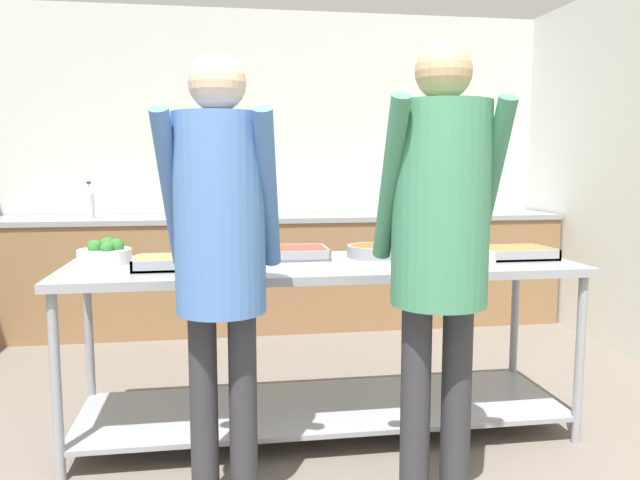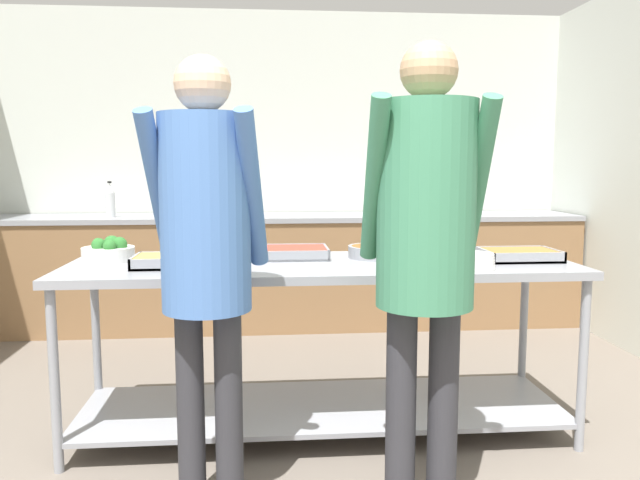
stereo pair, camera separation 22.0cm
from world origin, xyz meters
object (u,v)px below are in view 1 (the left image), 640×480
at_px(broccoli_bowl, 105,254).
at_px(serving_tray_roast, 284,253).
at_px(guest_serving_left, 220,235).
at_px(guest_serving_right, 440,229).
at_px(sauce_pan, 374,250).
at_px(water_bottle, 89,202).
at_px(plate_stack, 470,260).
at_px(serving_tray_greens, 514,253).
at_px(serving_tray_vegetables, 185,262).

distance_m(broccoli_bowl, serving_tray_roast, 0.89).
relative_size(guest_serving_left, guest_serving_right, 0.98).
distance_m(serving_tray_roast, sauce_pan, 0.47).
bearing_deg(guest_serving_left, water_bottle, 110.27).
xyz_separation_m(plate_stack, guest_serving_right, (-0.35, -0.54, 0.21)).
xyz_separation_m(plate_stack, serving_tray_greens, (0.34, 0.24, -0.01)).
distance_m(serving_tray_vegetables, guest_serving_left, 0.68).
bearing_deg(plate_stack, guest_serving_right, -122.62).
height_order(serving_tray_vegetables, guest_serving_right, guest_serving_right).
distance_m(plate_stack, water_bottle, 3.15).
distance_m(sauce_pan, plate_stack, 0.53).
xyz_separation_m(serving_tray_vegetables, guest_serving_right, (0.98, -0.73, 0.22)).
relative_size(plate_stack, serving_tray_greens, 0.67).
distance_m(broccoli_bowl, guest_serving_left, 1.01).
bearing_deg(serving_tray_roast, plate_stack, -26.47).
bearing_deg(broccoli_bowl, serving_tray_roast, 2.65).
distance_m(guest_serving_left, water_bottle, 2.89).
height_order(sauce_pan, plate_stack, plate_stack).
relative_size(sauce_pan, guest_serving_right, 0.24).
distance_m(sauce_pan, guest_serving_left, 1.16).
xyz_separation_m(broccoli_bowl, sauce_pan, (1.36, 0.00, -0.02)).
bearing_deg(sauce_pan, broccoli_bowl, -179.83).
xyz_separation_m(broccoli_bowl, serving_tray_roast, (0.88, 0.04, -0.02)).
height_order(broccoli_bowl, guest_serving_right, guest_serving_right).
height_order(serving_tray_greens, guest_serving_right, guest_serving_right).
bearing_deg(serving_tray_roast, broccoli_bowl, -177.35).
relative_size(serving_tray_vegetables, guest_serving_right, 0.26).
bearing_deg(sauce_pan, serving_tray_greens, -11.42).
bearing_deg(guest_serving_right, plate_stack, 57.38).
height_order(guest_serving_left, water_bottle, guest_serving_left).
relative_size(broccoli_bowl, serving_tray_greens, 0.69).
distance_m(serving_tray_greens, guest_serving_right, 1.07).
xyz_separation_m(serving_tray_roast, guest_serving_left, (-0.32, -0.86, 0.20)).
xyz_separation_m(serving_tray_roast, guest_serving_right, (0.49, -0.96, 0.22)).
relative_size(sauce_pan, water_bottle, 1.48).
xyz_separation_m(plate_stack, guest_serving_left, (-1.16, -0.44, 0.19)).
bearing_deg(broccoli_bowl, water_bottle, 103.08).
bearing_deg(guest_serving_left, sauce_pan, 45.89).
xyz_separation_m(broccoli_bowl, serving_tray_greens, (2.07, -0.14, -0.02)).
distance_m(serving_tray_vegetables, serving_tray_greens, 1.68).
distance_m(sauce_pan, water_bottle, 2.62).
relative_size(serving_tray_greens, guest_serving_right, 0.21).
bearing_deg(sauce_pan, serving_tray_vegetables, -168.74).
bearing_deg(water_bottle, serving_tray_roast, -54.49).
bearing_deg(plate_stack, serving_tray_roast, 153.53).
height_order(broccoli_bowl, sauce_pan, broccoli_bowl).
xyz_separation_m(sauce_pan, serving_tray_greens, (0.71, -0.14, -0.01)).
distance_m(serving_tray_roast, guest_serving_left, 0.94).
xyz_separation_m(broccoli_bowl, plate_stack, (1.73, -0.38, -0.01)).
height_order(serving_tray_roast, guest_serving_left, guest_serving_left).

